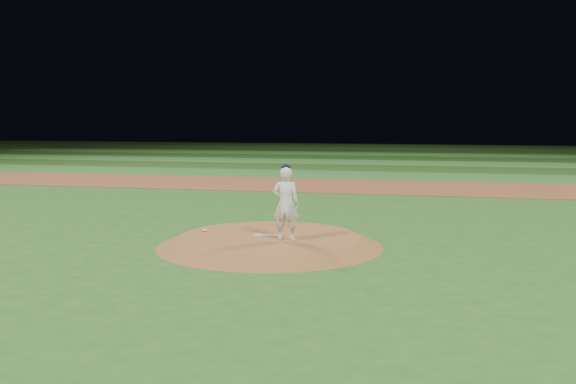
{
  "coord_description": "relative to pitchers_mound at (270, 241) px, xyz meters",
  "views": [
    {
      "loc": [
        3.89,
        -14.91,
        3.14
      ],
      "look_at": [
        0.0,
        2.0,
        1.1
      ],
      "focal_mm": 40.0,
      "sensor_mm": 36.0,
      "label": 1
    }
  ],
  "objects": [
    {
      "name": "pitcher_on_mound",
      "position": [
        0.51,
        -0.46,
        1.01
      ],
      "size": [
        0.64,
        0.42,
        1.79
      ],
      "color": "white",
      "rests_on": "pitchers_mound"
    },
    {
      "name": "infield_dirt_band",
      "position": [
        0.0,
        14.0,
        -0.12
      ],
      "size": [
        70.0,
        6.0,
        0.02
      ],
      "primitive_type": "cube",
      "color": "brown",
      "rests_on": "ground"
    },
    {
      "name": "outfield_stripe_1",
      "position": [
        0.0,
        24.5,
        -0.12
      ],
      "size": [
        70.0,
        5.0,
        0.02
      ],
      "primitive_type": "cube",
      "color": "#224917",
      "rests_on": "ground"
    },
    {
      "name": "pitching_rubber",
      "position": [
        -0.08,
        0.01,
        0.14
      ],
      "size": [
        0.61,
        0.21,
        0.03
      ],
      "primitive_type": "cube",
      "rotation": [
        0.0,
        0.0,
        0.1
      ],
      "color": "white",
      "rests_on": "pitchers_mound"
    },
    {
      "name": "rosin_bag",
      "position": [
        -1.75,
        0.2,
        0.16
      ],
      "size": [
        0.13,
        0.13,
        0.07
      ],
      "primitive_type": "ellipsoid",
      "color": "silver",
      "rests_on": "pitchers_mound"
    },
    {
      "name": "pitchers_mound",
      "position": [
        0.0,
        0.0,
        0.0
      ],
      "size": [
        5.5,
        5.5,
        0.25
      ],
      "primitive_type": "cone",
      "color": "brown",
      "rests_on": "ground"
    },
    {
      "name": "outfield_stripe_2",
      "position": [
        0.0,
        29.5,
        -0.12
      ],
      "size": [
        70.0,
        5.0,
        0.02
      ],
      "primitive_type": "cube",
      "color": "#39792C",
      "rests_on": "ground"
    },
    {
      "name": "outfield_stripe_4",
      "position": [
        0.0,
        39.5,
        -0.12
      ],
      "size": [
        70.0,
        5.0,
        0.02
      ],
      "primitive_type": "cube",
      "color": "#3E782B",
      "rests_on": "ground"
    },
    {
      "name": "ground",
      "position": [
        0.0,
        0.0,
        -0.12
      ],
      "size": [
        120.0,
        120.0,
        0.0
      ],
      "primitive_type": "plane",
      "color": "#295D1E",
      "rests_on": "ground"
    },
    {
      "name": "outfield_stripe_5",
      "position": [
        0.0,
        44.5,
        -0.12
      ],
      "size": [
        70.0,
        5.0,
        0.02
      ],
      "primitive_type": "cube",
      "color": "#1F4516",
      "rests_on": "ground"
    },
    {
      "name": "outfield_stripe_0",
      "position": [
        0.0,
        19.5,
        -0.12
      ],
      "size": [
        70.0,
        5.0,
        0.02
      ],
      "primitive_type": "cube",
      "color": "#2F6D27",
      "rests_on": "ground"
    },
    {
      "name": "outfield_stripe_3",
      "position": [
        0.0,
        34.5,
        -0.12
      ],
      "size": [
        70.0,
        5.0,
        0.02
      ],
      "primitive_type": "cube",
      "color": "#1F4716",
      "rests_on": "ground"
    }
  ]
}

